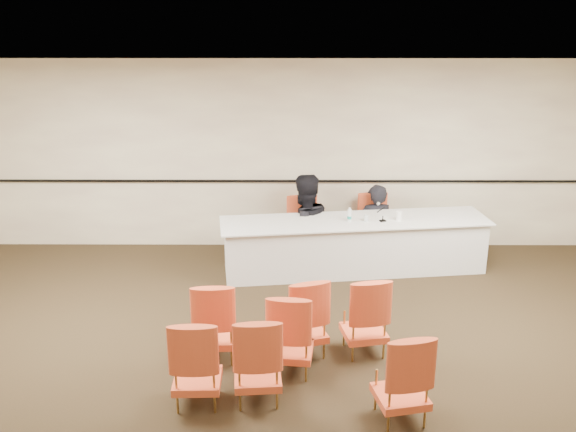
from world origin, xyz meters
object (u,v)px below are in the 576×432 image
object	(u,v)px
aud_chair_extra	(291,332)
aud_chair_front_mid	(304,315)
coffee_cup	(399,216)
aud_chair_back_right	(402,375)
microphone	(383,213)
drinking_glass	(366,218)
water_bottle	(349,215)
aud_chair_back_left	(197,360)
aud_chair_back_mid	(257,358)
panelist_second	(304,234)
panelist_second_chair	(304,229)
panelist_main_chair	(375,226)
aud_chair_front_right	(365,314)
panel_table	(354,245)
panelist_main	(375,233)
aud_chair_front_left	(215,320)

from	to	relation	value
aud_chair_extra	aud_chair_front_mid	bearing A→B (deg)	76.09
aud_chair_front_mid	aud_chair_extra	xyz separation A→B (m)	(-0.14, -0.38, 0.00)
coffee_cup	aud_chair_back_right	world-z (taller)	aud_chair_back_right
microphone	drinking_glass	xyz separation A→B (m)	(-0.24, 0.00, -0.08)
aud_chair_front_mid	aud_chair_extra	distance (m)	0.41
aud_chair_extra	water_bottle	bearing A→B (deg)	79.38
aud_chair_back_left	aud_chair_back_mid	xyz separation A→B (m)	(0.59, 0.05, 0.00)
aud_chair_back_mid	panelist_second	bearing A→B (deg)	77.30
panelist_second	aud_chair_front_mid	xyz separation A→B (m)	(-0.05, -2.89, 0.09)
panelist_second_chair	coffee_cup	distance (m)	1.51
panelist_second_chair	coffee_cup	bearing A→B (deg)	-27.55
panelist_main_chair	aud_chair_front_right	distance (m)	3.05
panel_table	drinking_glass	distance (m)	0.47
panelist_second	drinking_glass	distance (m)	1.13
panelist_second	water_bottle	distance (m)	0.98
panelist_main	coffee_cup	bearing A→B (deg)	102.97
aud_chair_back_mid	panel_table	bearing A→B (deg)	64.27
panelist_main_chair	aud_chair_front_left	world-z (taller)	same
panel_table	aud_chair_front_right	bearing A→B (deg)	-100.07
water_bottle	aud_chair_front_mid	xyz separation A→B (m)	(-0.70, -2.35, -0.41)
panelist_second_chair	microphone	world-z (taller)	microphone
panelist_main	water_bottle	world-z (taller)	panelist_main
panelist_second_chair	drinking_glass	xyz separation A→B (m)	(0.89, -0.54, 0.36)
drinking_glass	aud_chair_back_left	distance (m)	3.88
water_bottle	aud_chair_front_mid	world-z (taller)	water_bottle
panelist_second	aud_chair_front_mid	distance (m)	2.89
aud_chair_back_mid	coffee_cup	bearing A→B (deg)	55.25
aud_chair_front_mid	aud_chair_back_right	distance (m)	1.50
panelist_main_chair	aud_chair_back_left	world-z (taller)	same
panelist_second	water_bottle	size ratio (longest dim) A/B	9.27
panelist_second_chair	coffee_cup	xyz separation A→B (m)	(1.37, -0.50, 0.38)
panel_table	drinking_glass	xyz separation A→B (m)	(0.15, -0.05, 0.44)
panelist_main_chair	coffee_cup	distance (m)	0.79
panelist_main	microphone	world-z (taller)	panelist_main
aud_chair_extra	microphone	bearing A→B (deg)	70.62
panelist_second	panelist_second_chair	xyz separation A→B (m)	(-0.00, 0.00, 0.09)
panel_table	aud_chair_back_mid	size ratio (longest dim) A/B	4.12
aud_chair_back_right	aud_chair_front_right	bearing A→B (deg)	87.85
panelist_main	aud_chair_front_mid	xyz separation A→B (m)	(-1.17, -3.03, 0.12)
coffee_cup	aud_chair_front_right	distance (m)	2.50
coffee_cup	aud_chair_back_mid	distance (m)	3.81
panelist_second	aud_chair_back_mid	size ratio (longest dim) A/B	2.02
microphone	aud_chair_back_left	bearing A→B (deg)	-148.30
panel_table	aud_chair_front_mid	size ratio (longest dim) A/B	4.12
panelist_main_chair	panelist_main	bearing A→B (deg)	0.00
panel_table	aud_chair_extra	bearing A→B (deg)	-115.97
panelist_main	drinking_glass	bearing A→B (deg)	63.45
panelist_main_chair	aud_chair_front_right	world-z (taller)	same
panel_table	aud_chair_back_right	xyz separation A→B (m)	(0.11, -3.61, 0.08)
panelist_second	microphone	size ratio (longest dim) A/B	7.42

